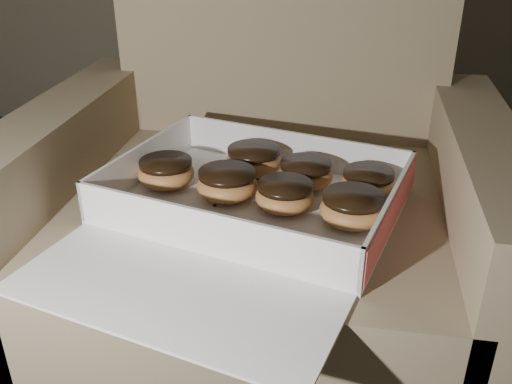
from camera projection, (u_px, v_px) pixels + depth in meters
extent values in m
cube|color=#8B7858|center=(259.00, 280.00, 1.09)|extent=(0.67, 0.67, 0.39)
cube|color=#8B7858|center=(284.00, 15.00, 1.16)|extent=(0.67, 0.13, 0.49)
cube|color=#8B7858|center=(75.00, 234.00, 1.12)|extent=(0.11, 0.67, 0.52)
cube|color=#8B7858|center=(462.00, 271.00, 1.01)|extent=(0.11, 0.67, 0.52)
cube|color=white|center=(256.00, 205.00, 0.94)|extent=(0.52, 0.44, 0.01)
cube|color=white|center=(293.00, 149.00, 1.06)|extent=(0.43, 0.12, 0.07)
cube|color=white|center=(207.00, 232.00, 0.79)|extent=(0.43, 0.12, 0.07)
cube|color=white|center=(143.00, 162.00, 1.01)|extent=(0.09, 0.32, 0.07)
cube|color=white|center=(391.00, 212.00, 0.84)|extent=(0.09, 0.32, 0.07)
cube|color=#E25B61|center=(394.00, 213.00, 0.84)|extent=(0.09, 0.32, 0.06)
cube|color=white|center=(172.00, 293.00, 0.73)|extent=(0.47, 0.29, 0.01)
ellipsoid|color=#C58145|center=(285.00, 197.00, 0.91)|extent=(0.09, 0.09, 0.05)
cylinder|color=black|center=(285.00, 186.00, 0.90)|extent=(0.09, 0.09, 0.01)
ellipsoid|color=#C58145|center=(227.00, 185.00, 0.94)|extent=(0.10, 0.10, 0.05)
cylinder|color=black|center=(227.00, 173.00, 0.94)|extent=(0.09, 0.09, 0.01)
ellipsoid|color=#C58145|center=(166.00, 174.00, 0.99)|extent=(0.10, 0.10, 0.05)
cylinder|color=black|center=(166.00, 163.00, 0.98)|extent=(0.09, 0.09, 0.01)
ellipsoid|color=#C58145|center=(368.00, 184.00, 0.95)|extent=(0.09, 0.09, 0.04)
cylinder|color=black|center=(369.00, 174.00, 0.94)|extent=(0.09, 0.09, 0.01)
ellipsoid|color=#C58145|center=(353.00, 210.00, 0.87)|extent=(0.10, 0.10, 0.05)
cylinder|color=black|center=(354.00, 198.00, 0.86)|extent=(0.09, 0.09, 0.01)
ellipsoid|color=#C58145|center=(254.00, 161.00, 1.03)|extent=(0.10, 0.10, 0.05)
cylinder|color=black|center=(254.00, 151.00, 1.02)|extent=(0.09, 0.09, 0.01)
ellipsoid|color=#C58145|center=(305.00, 175.00, 0.98)|extent=(0.09, 0.09, 0.05)
cylinder|color=black|center=(306.00, 165.00, 0.97)|extent=(0.09, 0.09, 0.01)
ellipsoid|color=black|center=(259.00, 248.00, 0.82)|extent=(0.01, 0.01, 0.00)
ellipsoid|color=black|center=(236.00, 232.00, 0.85)|extent=(0.01, 0.01, 0.00)
ellipsoid|color=black|center=(138.00, 209.00, 0.92)|extent=(0.01, 0.01, 0.00)
ellipsoid|color=black|center=(215.00, 205.00, 0.93)|extent=(0.01, 0.01, 0.00)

